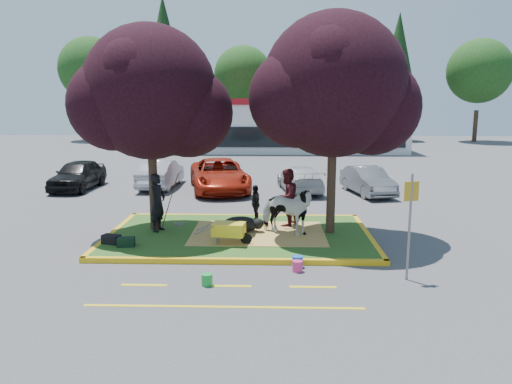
{
  "coord_description": "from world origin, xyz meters",
  "views": [
    {
      "loc": [
        1.0,
        -15.34,
        4.35
      ],
      "look_at": [
        0.52,
        0.5,
        1.39
      ],
      "focal_mm": 35.0,
      "sensor_mm": 36.0,
      "label": 1
    }
  ],
  "objects_px": {
    "bucket_green": "(207,280)",
    "car_silver": "(161,174)",
    "wheelbarrow": "(229,230)",
    "bucket_blue": "(297,262)",
    "handler": "(158,203)",
    "cow": "(286,211)",
    "sign_post": "(410,215)",
    "calf": "(241,224)",
    "bucket_pink": "(297,266)",
    "car_black": "(78,175)"
  },
  "relations": [
    {
      "from": "wheelbarrow",
      "to": "bucket_green",
      "type": "relative_size",
      "value": 5.95
    },
    {
      "from": "calf",
      "to": "sign_post",
      "type": "relative_size",
      "value": 0.44
    },
    {
      "from": "bucket_pink",
      "to": "sign_post",
      "type": "bearing_deg",
      "value": -10.69
    },
    {
      "from": "bucket_green",
      "to": "car_silver",
      "type": "xyz_separation_m",
      "value": [
        -3.98,
        13.21,
        0.55
      ]
    },
    {
      "from": "handler",
      "to": "car_silver",
      "type": "relative_size",
      "value": 0.44
    },
    {
      "from": "sign_post",
      "to": "handler",
      "type": "bearing_deg",
      "value": 137.73
    },
    {
      "from": "car_black",
      "to": "car_silver",
      "type": "xyz_separation_m",
      "value": [
        3.95,
        0.6,
        -0.02
      ]
    },
    {
      "from": "handler",
      "to": "bucket_pink",
      "type": "bearing_deg",
      "value": -110.51
    },
    {
      "from": "bucket_pink",
      "to": "bucket_green",
      "type": "bearing_deg",
      "value": -154.63
    },
    {
      "from": "car_black",
      "to": "car_silver",
      "type": "bearing_deg",
      "value": 10.04
    },
    {
      "from": "bucket_pink",
      "to": "cow",
      "type": "bearing_deg",
      "value": 93.97
    },
    {
      "from": "handler",
      "to": "bucket_blue",
      "type": "distance_m",
      "value": 5.35
    },
    {
      "from": "cow",
      "to": "bucket_green",
      "type": "height_order",
      "value": "cow"
    },
    {
      "from": "handler",
      "to": "bucket_blue",
      "type": "bearing_deg",
      "value": -107.52
    },
    {
      "from": "handler",
      "to": "bucket_pink",
      "type": "xyz_separation_m",
      "value": [
        4.32,
        -3.33,
        -0.94
      ]
    },
    {
      "from": "calf",
      "to": "bucket_pink",
      "type": "xyz_separation_m",
      "value": [
        1.65,
        -3.27,
        -0.26
      ]
    },
    {
      "from": "cow",
      "to": "sign_post",
      "type": "distance_m",
      "value": 4.57
    },
    {
      "from": "car_silver",
      "to": "bucket_green",
      "type": "bearing_deg",
      "value": 108.96
    },
    {
      "from": "calf",
      "to": "handler",
      "type": "height_order",
      "value": "handler"
    },
    {
      "from": "sign_post",
      "to": "bucket_blue",
      "type": "bearing_deg",
      "value": 148.95
    },
    {
      "from": "wheelbarrow",
      "to": "bucket_green",
      "type": "bearing_deg",
      "value": -87.32
    },
    {
      "from": "cow",
      "to": "sign_post",
      "type": "relative_size",
      "value": 0.69
    },
    {
      "from": "bucket_blue",
      "to": "car_silver",
      "type": "height_order",
      "value": "car_silver"
    },
    {
      "from": "cow",
      "to": "calf",
      "type": "bearing_deg",
      "value": 103.97
    },
    {
      "from": "wheelbarrow",
      "to": "sign_post",
      "type": "relative_size",
      "value": 0.65
    },
    {
      "from": "bucket_pink",
      "to": "bucket_blue",
      "type": "height_order",
      "value": "bucket_blue"
    },
    {
      "from": "handler",
      "to": "bucket_green",
      "type": "relative_size",
      "value": 6.54
    },
    {
      "from": "cow",
      "to": "bucket_pink",
      "type": "bearing_deg",
      "value": -151.47
    },
    {
      "from": "handler",
      "to": "bucket_blue",
      "type": "height_order",
      "value": "handler"
    },
    {
      "from": "handler",
      "to": "car_silver",
      "type": "height_order",
      "value": "handler"
    },
    {
      "from": "calf",
      "to": "bucket_pink",
      "type": "relative_size",
      "value": 4.11
    },
    {
      "from": "wheelbarrow",
      "to": "car_silver",
      "type": "relative_size",
      "value": 0.4
    },
    {
      "from": "bucket_green",
      "to": "calf",
      "type": "bearing_deg",
      "value": 82.9
    },
    {
      "from": "wheelbarrow",
      "to": "car_silver",
      "type": "distance_m",
      "value": 11.11
    },
    {
      "from": "cow",
      "to": "handler",
      "type": "relative_size",
      "value": 0.97
    },
    {
      "from": "cow",
      "to": "handler",
      "type": "bearing_deg",
      "value": 110.01
    },
    {
      "from": "bucket_blue",
      "to": "car_black",
      "type": "distance_m",
      "value": 15.15
    },
    {
      "from": "wheelbarrow",
      "to": "bucket_blue",
      "type": "distance_m",
      "value": 2.53
    },
    {
      "from": "handler",
      "to": "cow",
      "type": "bearing_deg",
      "value": -77.41
    },
    {
      "from": "calf",
      "to": "bucket_green",
      "type": "height_order",
      "value": "calf"
    },
    {
      "from": "sign_post",
      "to": "wheelbarrow",
      "type": "bearing_deg",
      "value": 138.7
    },
    {
      "from": "cow",
      "to": "sign_post",
      "type": "xyz_separation_m",
      "value": [
        2.85,
        -3.5,
        0.71
      ]
    },
    {
      "from": "calf",
      "to": "car_silver",
      "type": "bearing_deg",
      "value": 97.5
    },
    {
      "from": "bucket_pink",
      "to": "handler",
      "type": "bearing_deg",
      "value": 142.34
    },
    {
      "from": "bucket_green",
      "to": "car_silver",
      "type": "distance_m",
      "value": 13.81
    },
    {
      "from": "wheelbarrow",
      "to": "bucket_green",
      "type": "height_order",
      "value": "wheelbarrow"
    },
    {
      "from": "wheelbarrow",
      "to": "bucket_green",
      "type": "distance_m",
      "value": 2.99
    },
    {
      "from": "wheelbarrow",
      "to": "sign_post",
      "type": "distance_m",
      "value": 5.25
    },
    {
      "from": "handler",
      "to": "sign_post",
      "type": "height_order",
      "value": "sign_post"
    },
    {
      "from": "bucket_green",
      "to": "bucket_blue",
      "type": "relative_size",
      "value": 0.94
    }
  ]
}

